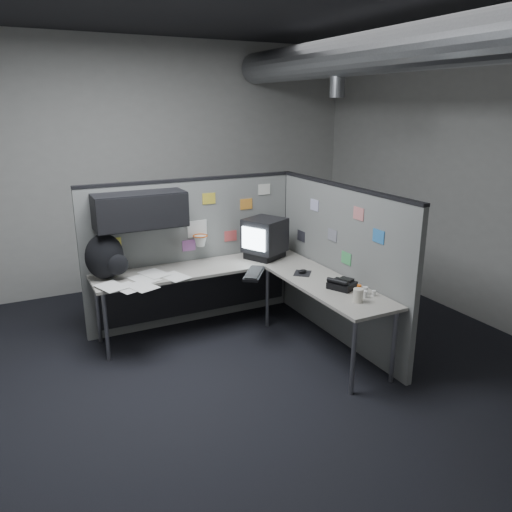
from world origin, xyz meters
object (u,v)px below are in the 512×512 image
backpack (106,257)px  phone (342,284)px  monitor (265,238)px  desk (235,282)px  keyboard (254,274)px

backpack → phone: bearing=-53.4°
monitor → desk: bearing=-131.7°
desk → backpack: 1.32m
monitor → phone: monitor is taller
desk → monitor: bearing=29.6°
phone → backpack: (-1.91, 1.26, 0.18)m
keyboard → backpack: bearing=149.8°
desk → backpack: bearing=164.4°
phone → backpack: size_ratio=0.64×
monitor → keyboard: size_ratio=1.18×
keyboard → phone: bearing=-59.0°
keyboard → phone: 0.90m
desk → phone: (0.68, -0.91, 0.16)m
keyboard → phone: (0.57, -0.70, 0.02)m
phone → backpack: bearing=130.6°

